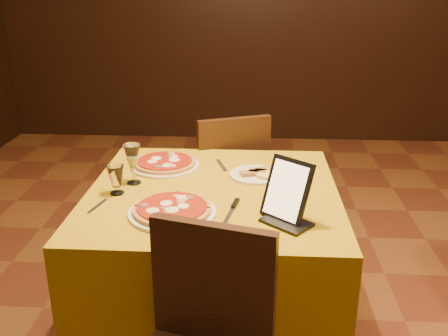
# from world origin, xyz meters

# --- Properties ---
(wall_back) EXTENTS (6.00, 0.01, 2.80)m
(wall_back) POSITION_xyz_m (0.00, 3.50, 1.40)
(wall_back) COLOR black
(wall_back) RESTS_ON floor
(main_table) EXTENTS (1.10, 1.10, 0.75)m
(main_table) POSITION_xyz_m (-0.59, 0.33, 0.38)
(main_table) COLOR #B08C0B
(main_table) RESTS_ON floor
(chair_main_far) EXTENTS (0.51, 0.51, 0.91)m
(chair_main_far) POSITION_xyz_m (-0.59, 1.13, 0.46)
(chair_main_far) COLOR black
(chair_main_far) RESTS_ON floor
(pizza_near) EXTENTS (0.35, 0.35, 0.03)m
(pizza_near) POSITION_xyz_m (-0.73, 0.07, 0.77)
(pizza_near) COLOR white
(pizza_near) RESTS_ON main_table
(pizza_far) EXTENTS (0.34, 0.34, 0.03)m
(pizza_far) POSITION_xyz_m (-0.85, 0.60, 0.77)
(pizza_far) COLOR white
(pizza_far) RESTS_ON main_table
(cutlet_dish) EXTENTS (0.24, 0.24, 0.03)m
(cutlet_dish) POSITION_xyz_m (-0.40, 0.50, 0.76)
(cutlet_dish) COLOR white
(cutlet_dish) RESTS_ON main_table
(wine_glass) EXTENTS (0.07, 0.07, 0.19)m
(wine_glass) POSITION_xyz_m (-0.95, 0.38, 0.84)
(wine_glass) COLOR #CFD77A
(wine_glass) RESTS_ON main_table
(water_glass) EXTENTS (0.08, 0.08, 0.13)m
(water_glass) POSITION_xyz_m (-1.00, 0.26, 0.81)
(water_glass) COLOR silver
(water_glass) RESTS_ON main_table
(tablet) EXTENTS (0.21, 0.20, 0.23)m
(tablet) POSITION_xyz_m (-0.28, 0.07, 0.87)
(tablet) COLOR black
(tablet) RESTS_ON main_table
(knife) EXTENTS (0.05, 0.20, 0.01)m
(knife) POSITION_xyz_m (-0.50, 0.09, 0.75)
(knife) COLOR silver
(knife) RESTS_ON main_table
(fork_near) EXTENTS (0.05, 0.14, 0.01)m
(fork_near) POSITION_xyz_m (-1.05, 0.12, 0.75)
(fork_near) COLOR silver
(fork_near) RESTS_ON main_table
(fork_far) EXTENTS (0.07, 0.17, 0.01)m
(fork_far) POSITION_xyz_m (-0.57, 0.62, 0.75)
(fork_far) COLOR silver
(fork_far) RESTS_ON main_table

